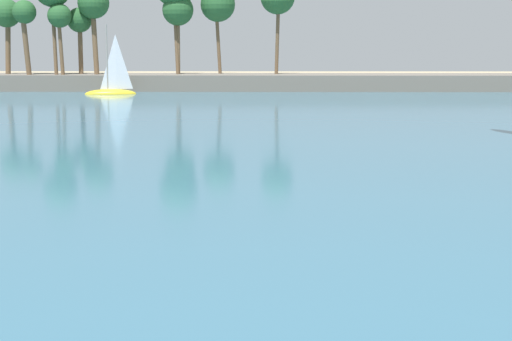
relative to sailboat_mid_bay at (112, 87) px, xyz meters
The scene contains 3 objects.
sea 18.50m from the sailboat_mid_bay, 37.27° to the right, with size 220.00×114.66×0.06m, color #386B84.
palm_headland 15.30m from the sailboat_mid_bay, 24.04° to the left, with size 106.71×6.12×13.53m.
sailboat_mid_bay is the anchor object (origin of this frame).
Camera 1 is at (1.01, -4.59, 6.07)m, focal length 55.96 mm.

